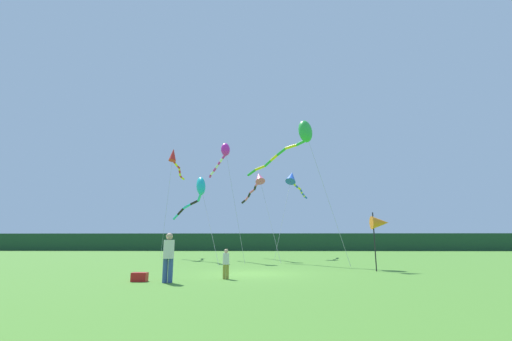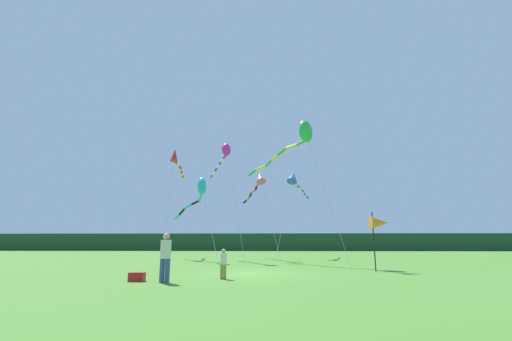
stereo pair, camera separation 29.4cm
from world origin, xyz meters
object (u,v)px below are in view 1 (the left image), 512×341
Objects in this scene: person_adult at (169,255)px; kite_red at (174,159)px; person_child at (226,262)px; banner_flag_pole at (380,223)px; kite_cyan at (198,191)px; cooler_box at (140,277)px; kite_green at (300,136)px; kite_blue at (293,179)px; kite_magenta at (223,154)px; kite_rainbow at (257,182)px.

person_adult is 0.17× the size of kite_red.
banner_flag_pole reaches higher than person_child.
person_child is 0.11× the size of kite_red.
kite_cyan reaches higher than person_adult.
person_adult is 0.18× the size of kite_cyan.
cooler_box is 12.18m from banner_flag_pole.
person_adult is 1.51× the size of person_child.
cooler_box is at bearing -163.09° from person_child.
kite_green is at bearing 60.21° from person_adult.
kite_blue is (7.62, 20.49, 7.52)m from cooler_box.
person_child is 8.86m from banner_flag_pole.
banner_flag_pole is at bearing -38.58° from kite_cyan.
banner_flag_pole is 0.29× the size of kite_cyan.
kite_red reaches higher than kite_magenta.
banner_flag_pole is 15.06m from kite_cyan.
kite_red is (-15.05, 14.66, 7.18)m from banner_flag_pole.
kite_red is at bearing -175.94° from kite_blue.
kite_cyan reaches higher than person_child.
kite_red is at bearing 161.62° from kite_rainbow.
kite_cyan is at bearing 97.10° from person_adult.
kite_cyan is (-11.51, 9.18, 3.12)m from banner_flag_pole.
kite_blue is 11.99m from kite_red.
kite_cyan is (-1.81, 14.56, 4.57)m from person_adult.
person_adult is 2.45m from person_child.
person_child is 0.11× the size of kite_rainbow.
kite_green reaches higher than kite_magenta.
cooler_box is at bearing -110.40° from kite_blue.
kite_blue reaches higher than banner_flag_pole.
kite_rainbow is 4.02m from kite_magenta.
person_adult is at bearing -146.04° from person_child.
kite_red is at bearing 141.83° from kite_green.
person_adult is 17.26m from kite_magenta.
banner_flag_pole is (7.69, 4.02, 1.79)m from person_child.
kite_red is at bearing 104.95° from person_adult.
kite_green is at bearing -62.63° from kite_rainbow.
banner_flag_pole reaches higher than person_adult.
kite_red is at bearing 139.47° from kite_magenta.
person_adult is 15.37m from kite_cyan.
kite_cyan reaches higher than banner_flag_pole.
person_child is at bearing -68.49° from kite_red.
kite_cyan reaches higher than cooler_box.
kite_green is (-3.45, 5.54, 6.59)m from banner_flag_pole.
kite_magenta is 7.57m from kite_green.
person_child is 0.12× the size of kite_cyan.
kite_cyan is at bearing 92.59° from cooler_box.
person_child is 0.14× the size of kite_blue.
kite_red is at bearing 111.51° from person_child.
kite_magenta is 8.48m from kite_blue.
cooler_box is 15.19m from kite_cyan.
person_child is at bearing -73.84° from kite_cyan.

